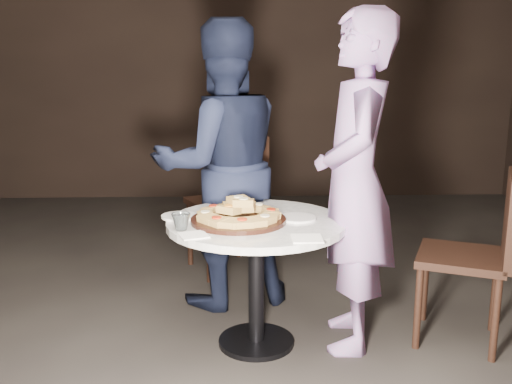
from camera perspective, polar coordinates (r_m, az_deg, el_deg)
The scene contains 13 objects.
floor at distance 2.98m, azimuth -2.54°, elevation -15.64°, with size 7.00×7.00×0.00m, color black.
table at distance 2.85m, azimuth 0.03°, elevation -5.21°, with size 1.03×1.03×0.66m.
serving_board at distance 2.77m, azimuth -1.77°, elevation -2.83°, with size 0.46×0.46×0.02m, color black.
focaccia_pile at distance 2.76m, azimuth -1.77°, elevation -2.04°, with size 0.41×0.41×0.11m.
plate_left at distance 2.89m, azimuth -7.67°, elevation -2.41°, with size 0.18×0.18×0.01m, color white.
plate_right at distance 2.84m, azimuth 4.15°, elevation -2.59°, with size 0.19×0.19×0.01m, color white.
water_glass at distance 2.65m, azimuth -7.51°, elevation -2.95°, with size 0.09×0.09×0.08m, color silver.
napkin_near at distance 2.57m, azimuth -6.28°, elevation -4.32°, with size 0.12×0.12×0.01m, color white.
napkin_far at distance 2.51m, azimuth 5.14°, elevation -4.65°, with size 0.13×0.13×0.01m, color white.
chair_far at distance 3.85m, azimuth -2.63°, elevation -0.37°, with size 0.60×0.61×0.95m.
chair_right at distance 3.09m, azimuth 21.66°, elevation -5.08°, with size 0.57×0.56×0.90m.
diner_navy at distance 3.33m, azimuth -3.48°, elevation 2.61°, with size 0.81×0.63×1.67m, color black.
diner_teal at distance 2.85m, azimuth 9.87°, elevation 0.86°, with size 0.61×0.40×1.68m, color #8669A2.
Camera 1 is at (0.04, -2.63, 1.41)m, focal length 40.00 mm.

